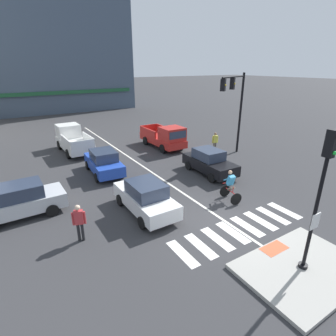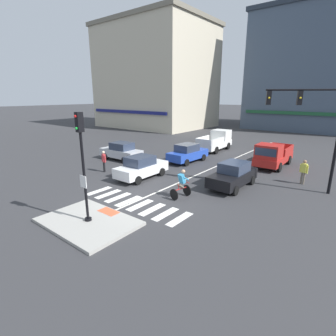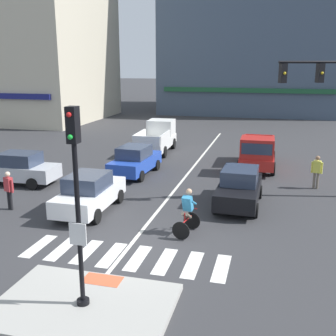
% 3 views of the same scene
% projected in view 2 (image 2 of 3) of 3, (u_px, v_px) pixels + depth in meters
% --- Properties ---
extents(ground_plane, '(300.00, 300.00, 0.00)m').
position_uv_depth(ground_plane, '(142.00, 200.00, 14.93)').
color(ground_plane, '#333335').
extents(traffic_island, '(4.50, 3.11, 0.15)m').
position_uv_depth(traffic_island, '(88.00, 222.00, 12.18)').
color(traffic_island, '#A3A099').
rests_on(traffic_island, ground).
extents(tactile_pad_front, '(1.10, 0.60, 0.01)m').
position_uv_depth(tactile_pad_front, '(109.00, 211.00, 13.07)').
color(tactile_pad_front, '#DB5B38').
rests_on(tactile_pad_front, traffic_island).
extents(signal_pole, '(0.44, 0.38, 4.98)m').
position_uv_depth(signal_pole, '(82.00, 158.00, 11.34)').
color(signal_pole, black).
rests_on(signal_pole, traffic_island).
extents(crosswalk_stripe_a, '(0.44, 1.80, 0.01)m').
position_uv_depth(crosswalk_stripe_a, '(99.00, 191.00, 16.33)').
color(crosswalk_stripe_a, silver).
rests_on(crosswalk_stripe_a, ground).
extents(crosswalk_stripe_b, '(0.44, 1.80, 0.01)m').
position_uv_depth(crosswalk_stripe_b, '(108.00, 194.00, 15.80)').
color(crosswalk_stripe_b, silver).
rests_on(crosswalk_stripe_b, ground).
extents(crosswalk_stripe_c, '(0.44, 1.80, 0.01)m').
position_uv_depth(crosswalk_stripe_c, '(118.00, 197.00, 15.26)').
color(crosswalk_stripe_c, silver).
rests_on(crosswalk_stripe_c, ground).
extents(crosswalk_stripe_d, '(0.44, 1.80, 0.01)m').
position_uv_depth(crosswalk_stripe_d, '(129.00, 201.00, 14.73)').
color(crosswalk_stripe_d, silver).
rests_on(crosswalk_stripe_d, ground).
extents(crosswalk_stripe_e, '(0.44, 1.80, 0.01)m').
position_uv_depth(crosswalk_stripe_e, '(140.00, 205.00, 14.20)').
color(crosswalk_stripe_e, silver).
rests_on(crosswalk_stripe_e, ground).
extents(crosswalk_stripe_f, '(0.44, 1.80, 0.01)m').
position_uv_depth(crosswalk_stripe_f, '(152.00, 209.00, 13.67)').
color(crosswalk_stripe_f, silver).
rests_on(crosswalk_stripe_f, ground).
extents(crosswalk_stripe_g, '(0.44, 1.80, 0.01)m').
position_uv_depth(crosswalk_stripe_g, '(165.00, 214.00, 13.14)').
color(crosswalk_stripe_g, silver).
rests_on(crosswalk_stripe_g, ground).
extents(crosswalk_stripe_h, '(0.44, 1.80, 0.01)m').
position_uv_depth(crosswalk_stripe_h, '(180.00, 219.00, 12.60)').
color(crosswalk_stripe_h, silver).
rests_on(crosswalk_stripe_h, ground).
extents(lane_centre_line, '(0.14, 28.00, 0.01)m').
position_uv_depth(lane_centre_line, '(221.00, 164.00, 22.56)').
color(lane_centre_line, silver).
rests_on(lane_centre_line, ground).
extents(traffic_light_mast, '(3.93, 1.97, 6.35)m').
position_uv_depth(traffic_light_mast, '(315.00, 121.00, 15.02)').
color(traffic_light_mast, black).
rests_on(traffic_light_mast, ground).
extents(building_corner_left, '(19.55, 15.52, 18.31)m').
position_uv_depth(building_corner_left, '(156.00, 77.00, 48.53)').
color(building_corner_left, beige).
rests_on(building_corner_left, ground).
extents(building_corner_right, '(21.64, 18.48, 19.62)m').
position_uv_depth(building_corner_right, '(322.00, 71.00, 45.03)').
color(building_corner_right, '#3D4C60').
rests_on(building_corner_right, ground).
extents(car_silver_cross_left, '(4.14, 1.93, 1.64)m').
position_uv_depth(car_silver_cross_left, '(121.00, 151.00, 23.97)').
color(car_silver_cross_left, silver).
rests_on(car_silver_cross_left, ground).
extents(car_white_westbound_near, '(1.87, 4.11, 1.64)m').
position_uv_depth(car_white_westbound_near, '(141.00, 167.00, 18.68)').
color(car_white_westbound_near, white).
rests_on(car_white_westbound_near, ground).
extents(car_blue_westbound_far, '(2.02, 4.19, 1.64)m').
position_uv_depth(car_blue_westbound_far, '(188.00, 153.00, 23.25)').
color(car_blue_westbound_far, '#2347B7').
rests_on(car_blue_westbound_far, ground).
extents(car_black_eastbound_mid, '(1.92, 4.14, 1.64)m').
position_uv_depth(car_black_eastbound_mid, '(233.00, 175.00, 16.87)').
color(car_black_eastbound_mid, black).
rests_on(car_black_eastbound_mid, ground).
extents(pickup_truck_white_westbound_distant, '(2.19, 5.16, 2.08)m').
position_uv_depth(pickup_truck_white_westbound_distant, '(216.00, 141.00, 28.33)').
color(pickup_truck_white_westbound_distant, white).
rests_on(pickup_truck_white_westbound_distant, ground).
extents(pickup_truck_red_eastbound_far, '(2.11, 5.12, 2.08)m').
position_uv_depth(pickup_truck_red_eastbound_far, '(272.00, 156.00, 21.48)').
color(pickup_truck_red_eastbound_far, red).
rests_on(pickup_truck_red_eastbound_far, ground).
extents(cyclist, '(0.85, 1.19, 1.68)m').
position_uv_depth(cyclist, '(181.00, 183.00, 15.05)').
color(cyclist, black).
rests_on(cyclist, ground).
extents(pedestrian_at_curb_left, '(0.53, 0.32, 1.67)m').
position_uv_depth(pedestrian_at_curb_left, '(104.00, 160.00, 20.13)').
color(pedestrian_at_curb_left, black).
rests_on(pedestrian_at_curb_left, ground).
extents(pedestrian_waiting_far_side, '(0.54, 0.29, 1.67)m').
position_uv_depth(pedestrian_waiting_far_side, '(304.00, 170.00, 17.33)').
color(pedestrian_waiting_far_side, '#6B6051').
rests_on(pedestrian_waiting_far_side, ground).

